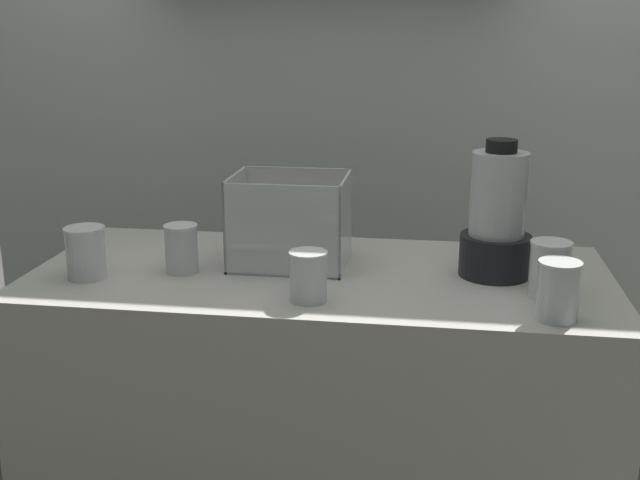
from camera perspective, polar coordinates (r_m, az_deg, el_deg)
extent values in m
cube|color=beige|center=(2.08, 0.00, -14.16)|extent=(1.40, 0.64, 0.90)
cube|color=silver|center=(2.58, 2.59, 10.42)|extent=(2.60, 0.04, 2.50)
cube|color=white|center=(1.96, -2.16, -1.63)|extent=(0.28, 0.23, 0.01)
cube|color=white|center=(1.83, -2.84, 0.61)|extent=(0.28, 0.01, 0.22)
cube|color=white|center=(2.04, -1.62, 2.22)|extent=(0.28, 0.01, 0.22)
cube|color=white|center=(1.96, -6.15, 1.60)|extent=(0.01, 0.23, 0.22)
cube|color=white|center=(1.91, 1.86, 1.31)|extent=(0.01, 0.23, 0.22)
cone|color=orange|center=(1.96, -2.27, -1.03)|extent=(0.18, 0.11, 0.03)
cone|color=orange|center=(1.94, -0.67, -1.36)|extent=(0.09, 0.14, 0.02)
cone|color=orange|center=(1.96, -1.40, -1.05)|extent=(0.13, 0.15, 0.03)
cone|color=orange|center=(1.97, -1.97, -1.02)|extent=(0.17, 0.09, 0.03)
cone|color=orange|center=(1.95, -1.50, -0.33)|extent=(0.13, 0.13, 0.03)
cone|color=orange|center=(1.96, -0.68, -0.09)|extent=(0.11, 0.14, 0.03)
cone|color=orange|center=(1.94, -1.51, -0.43)|extent=(0.18, 0.05, 0.03)
cone|color=orange|center=(1.95, -1.73, -0.20)|extent=(0.18, 0.12, 0.03)
cone|color=orange|center=(1.95, -2.70, 0.52)|extent=(0.12, 0.18, 0.03)
cone|color=orange|center=(1.94, -1.94, 0.72)|extent=(0.18, 0.12, 0.03)
cylinder|color=black|center=(1.91, 12.65, -1.09)|extent=(0.17, 0.17, 0.10)
cylinder|color=silver|center=(1.87, 12.92, 3.28)|extent=(0.13, 0.13, 0.20)
cylinder|color=yellow|center=(1.89, 12.78, 0.95)|extent=(0.12, 0.12, 0.04)
cylinder|color=black|center=(1.85, 13.14, 6.72)|extent=(0.07, 0.07, 0.03)
cylinder|color=white|center=(1.92, -16.74, -0.98)|extent=(0.09, 0.09, 0.12)
cylinder|color=maroon|center=(1.93, -16.68, -1.67)|extent=(0.08, 0.08, 0.07)
cylinder|color=white|center=(1.90, -16.88, 0.80)|extent=(0.10, 0.10, 0.01)
cylinder|color=white|center=(1.91, -10.09, -0.71)|extent=(0.08, 0.08, 0.11)
cylinder|color=orange|center=(1.91, -10.07, -0.97)|extent=(0.07, 0.07, 0.09)
cylinder|color=white|center=(1.90, -10.17, 1.00)|extent=(0.08, 0.08, 0.01)
cylinder|color=white|center=(1.69, -0.86, -2.77)|extent=(0.08, 0.08, 0.11)
cylinder|color=orange|center=(1.69, -0.86, -3.08)|extent=(0.07, 0.07, 0.09)
cylinder|color=white|center=(1.67, -0.87, -0.96)|extent=(0.08, 0.08, 0.01)
cylinder|color=white|center=(1.65, 17.01, -3.68)|extent=(0.08, 0.08, 0.12)
cylinder|color=maroon|center=(1.66, 16.95, -4.31)|extent=(0.08, 0.08, 0.08)
cylinder|color=white|center=(1.63, 17.18, -1.61)|extent=(0.09, 0.09, 0.01)
cylinder|color=white|center=(1.78, 16.42, -2.18)|extent=(0.09, 0.09, 0.12)
cylinder|color=orange|center=(1.79, 16.36, -3.00)|extent=(0.08, 0.08, 0.07)
cylinder|color=white|center=(1.76, 16.58, -0.22)|extent=(0.09, 0.09, 0.01)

